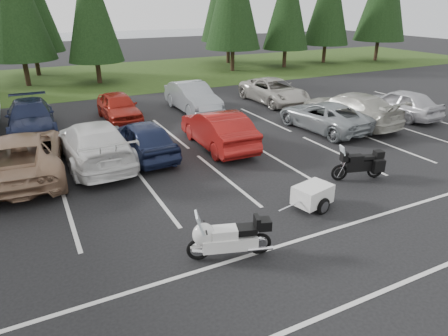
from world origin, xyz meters
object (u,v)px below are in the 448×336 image
car_near_5 (218,129)px  car_near_7 (349,109)px  car_far_2 (119,107)px  adventure_motorcycle (359,162)px  car_near_2 (22,155)px  car_near_6 (323,116)px  car_far_3 (193,97)px  car_near_3 (94,143)px  car_near_8 (400,103)px  car_near_4 (143,138)px  car_far_1 (31,117)px  touring_motorcycle (230,234)px  cargo_trailer (312,197)px  car_far_4 (274,91)px

car_near_5 → car_near_7: car_near_7 is taller
car_far_2 → adventure_motorcycle: (5.77, -11.51, -0.07)m
car_near_2 → adventure_motorcycle: car_near_2 is taller
car_near_5 → car_near_6: size_ratio=0.98×
car_far_3 → car_near_3: bearing=-139.3°
car_near_6 → car_near_8: bearing=175.0°
car_near_4 → car_far_1: (-3.90, 5.62, -0.01)m
car_far_1 → touring_motorcycle: bearing=-73.0°
car_near_5 → car_far_3: (1.40, 6.16, 0.01)m
car_near_7 → car_far_1: car_near_7 is taller
car_near_6 → car_near_8: car_near_8 is taller
adventure_motorcycle → car_near_7: bearing=66.0°
car_near_5 → car_far_2: size_ratio=1.13×
car_near_8 → cargo_trailer: car_near_8 is taller
car_near_5 → car_far_1: (-7.12, 5.98, -0.05)m
car_near_6 → car_far_3: 7.60m
car_near_3 → car_near_5: 5.16m
car_near_8 → car_far_4: car_near_8 is taller
car_near_7 → cargo_trailer: bearing=35.0°
car_near_3 → car_far_4: size_ratio=1.09×
car_far_3 → cargo_trailer: car_far_3 is taller
touring_motorcycle → cargo_trailer: size_ratio=1.41×
car_near_8 → car_far_3: 11.50m
adventure_motorcycle → car_near_2: bearing=168.2°
car_far_2 → car_near_4: bearing=-94.3°
car_near_6 → car_far_3: car_far_3 is taller
car_near_8 → car_far_4: 7.31m
car_far_2 → touring_motorcycle: car_far_2 is taller
car_near_5 → touring_motorcycle: bearing=67.5°
car_near_5 → car_near_3: bearing=-3.7°
car_far_3 → cargo_trailer: 12.59m
car_near_6 → car_far_2: car_far_2 is taller
car_near_8 → adventure_motorcycle: bearing=29.6°
car_near_2 → car_near_8: size_ratio=1.31×
car_near_3 → car_near_7: (12.66, -0.38, -0.01)m
car_near_3 → car_far_3: car_near_3 is taller
car_near_5 → touring_motorcycle: 8.18m
car_near_4 → cargo_trailer: size_ratio=2.68×
car_near_8 → car_near_5: bearing=-3.8°
car_far_1 → car_near_7: bearing=-20.7°
car_near_2 → car_near_4: bearing=-175.3°
car_near_2 → car_near_5: bearing=-178.4°
car_near_5 → car_near_8: (11.05, -0.09, -0.03)m
car_far_3 → car_near_5: bearing=-103.1°
car_near_4 → car_near_5: car_near_5 is taller
car_near_7 → car_far_4: size_ratio=1.07×
car_near_2 → car_far_1: car_near_2 is taller
car_near_5 → car_far_4: car_near_5 is taller
car_far_2 → cargo_trailer: bearing=-77.4°
car_near_4 → adventure_motorcycle: car_near_4 is taller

